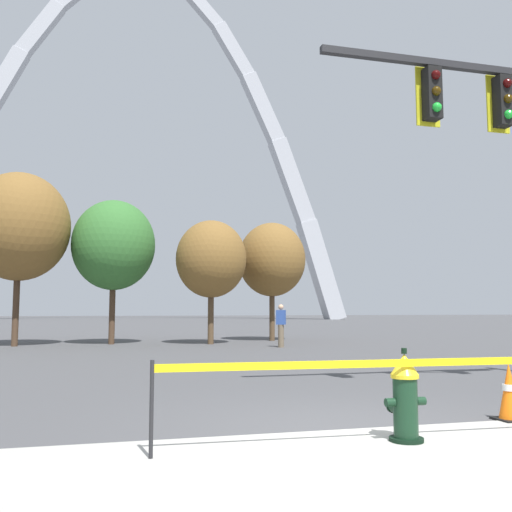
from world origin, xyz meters
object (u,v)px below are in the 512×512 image
object	(u,v)px
traffic_cone_by_hydrant	(509,392)
monument_arch	(138,157)
pedestrian_walking_left	(281,325)
fire_hydrant	(405,397)

from	to	relation	value
traffic_cone_by_hydrant	monument_arch	xyz separation A→B (m)	(-2.20, 67.70, 21.24)
pedestrian_walking_left	monument_arch	bearing A→B (deg)	93.55
monument_arch	fire_hydrant	bearing A→B (deg)	-89.72
fire_hydrant	monument_arch	xyz separation A→B (m)	(-0.33, 68.40, 21.13)
monument_arch	traffic_cone_by_hydrant	bearing A→B (deg)	-88.14
monument_arch	pedestrian_walking_left	bearing A→B (deg)	-86.45
traffic_cone_by_hydrant	pedestrian_walking_left	bearing A→B (deg)	85.26
fire_hydrant	pedestrian_walking_left	world-z (taller)	pedestrian_walking_left
pedestrian_walking_left	fire_hydrant	bearing A→B (deg)	-101.72
fire_hydrant	traffic_cone_by_hydrant	xyz separation A→B (m)	(1.86, 0.70, -0.11)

